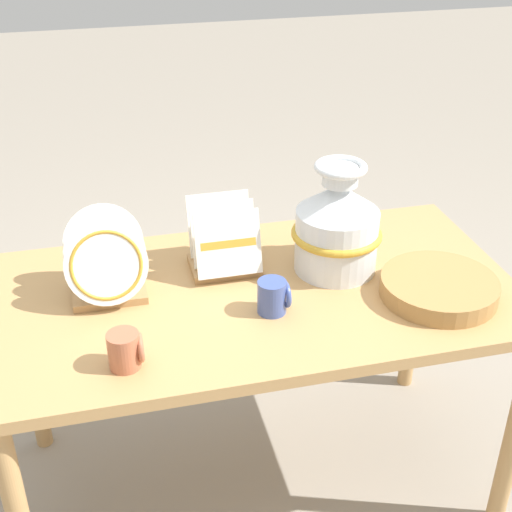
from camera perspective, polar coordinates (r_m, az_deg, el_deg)
ground_plane at (r=2.49m, az=-0.00°, el=-17.32°), size 14.00×14.00×0.00m
display_table at (r=2.05m, az=-0.00°, el=-4.73°), size 1.47×0.78×0.75m
ceramic_vase at (r=2.05m, az=6.50°, el=2.47°), size 0.26×0.26×0.33m
dish_rack_round_plates at (r=1.97m, az=-11.86°, el=-0.96°), size 0.22×0.20×0.24m
dish_rack_square_plates at (r=2.07m, az=-2.57°, el=0.62°), size 0.20×0.19×0.21m
wicker_charger_stack at (r=2.03m, az=14.43°, el=-2.47°), size 0.32×0.32×0.05m
mug_cobalt_glaze at (r=1.89m, az=1.41°, el=-3.25°), size 0.08×0.08×0.09m
mug_terracotta_glaze at (r=1.73m, az=-10.37°, el=-7.40°), size 0.08×0.08×0.09m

